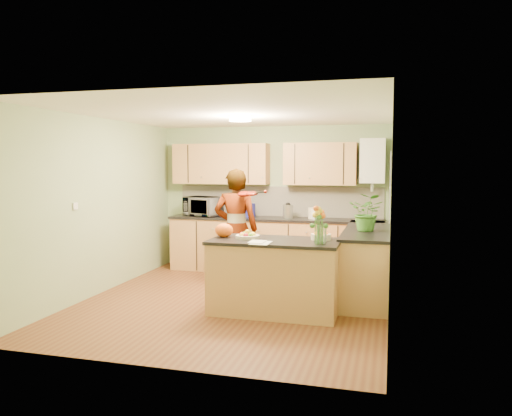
# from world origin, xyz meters

# --- Properties ---
(floor) EXTENTS (4.50, 4.50, 0.00)m
(floor) POSITION_xyz_m (0.00, 0.00, 0.00)
(floor) COLOR brown
(floor) RESTS_ON ground
(ceiling) EXTENTS (4.00, 4.50, 0.02)m
(ceiling) POSITION_xyz_m (0.00, 0.00, 2.50)
(ceiling) COLOR white
(ceiling) RESTS_ON wall_back
(wall_back) EXTENTS (4.00, 0.02, 2.50)m
(wall_back) POSITION_xyz_m (0.00, 2.25, 1.25)
(wall_back) COLOR #8FA979
(wall_back) RESTS_ON floor
(wall_front) EXTENTS (4.00, 0.02, 2.50)m
(wall_front) POSITION_xyz_m (0.00, -2.25, 1.25)
(wall_front) COLOR #8FA979
(wall_front) RESTS_ON floor
(wall_left) EXTENTS (0.02, 4.50, 2.50)m
(wall_left) POSITION_xyz_m (-2.00, 0.00, 1.25)
(wall_left) COLOR #8FA979
(wall_left) RESTS_ON floor
(wall_right) EXTENTS (0.02, 4.50, 2.50)m
(wall_right) POSITION_xyz_m (2.00, 0.00, 1.25)
(wall_right) COLOR #8FA979
(wall_right) RESTS_ON floor
(back_counter) EXTENTS (3.64, 0.62, 0.94)m
(back_counter) POSITION_xyz_m (0.10, 1.95, 0.47)
(back_counter) COLOR #BF7B4C
(back_counter) RESTS_ON floor
(right_counter) EXTENTS (0.62, 2.24, 0.94)m
(right_counter) POSITION_xyz_m (1.70, 0.85, 0.47)
(right_counter) COLOR #BF7B4C
(right_counter) RESTS_ON floor
(splashback) EXTENTS (3.60, 0.02, 0.52)m
(splashback) POSITION_xyz_m (0.10, 2.23, 1.20)
(splashback) COLOR white
(splashback) RESTS_ON back_counter
(upper_cabinets) EXTENTS (3.20, 0.34, 0.70)m
(upper_cabinets) POSITION_xyz_m (-0.18, 2.08, 1.85)
(upper_cabinets) COLOR #BF7B4C
(upper_cabinets) RESTS_ON wall_back
(boiler) EXTENTS (0.40, 0.30, 0.86)m
(boiler) POSITION_xyz_m (1.70, 2.09, 1.90)
(boiler) COLOR white
(boiler) RESTS_ON wall_back
(window_right) EXTENTS (0.01, 1.30, 1.05)m
(window_right) POSITION_xyz_m (1.99, 0.60, 1.55)
(window_right) COLOR white
(window_right) RESTS_ON wall_right
(light_switch) EXTENTS (0.02, 0.09, 0.09)m
(light_switch) POSITION_xyz_m (-1.99, -0.60, 1.30)
(light_switch) COLOR white
(light_switch) RESTS_ON wall_left
(ceiling_lamp) EXTENTS (0.30, 0.30, 0.07)m
(ceiling_lamp) POSITION_xyz_m (0.00, 0.30, 2.46)
(ceiling_lamp) COLOR #FFEABF
(ceiling_lamp) RESTS_ON ceiling
(peninsula_island) EXTENTS (1.60, 0.82, 0.91)m
(peninsula_island) POSITION_xyz_m (0.63, -0.31, 0.46)
(peninsula_island) COLOR #BF7B4C
(peninsula_island) RESTS_ON floor
(fruit_dish) EXTENTS (0.30, 0.30, 0.11)m
(fruit_dish) POSITION_xyz_m (0.28, -0.31, 0.96)
(fruit_dish) COLOR beige
(fruit_dish) RESTS_ON peninsula_island
(orange_bowl) EXTENTS (0.25, 0.25, 0.14)m
(orange_bowl) POSITION_xyz_m (1.18, -0.16, 0.98)
(orange_bowl) COLOR beige
(orange_bowl) RESTS_ON peninsula_island
(flower_vase) EXTENTS (0.27, 0.27, 0.51)m
(flower_vase) POSITION_xyz_m (1.23, -0.49, 1.25)
(flower_vase) COLOR silver
(flower_vase) RESTS_ON peninsula_island
(orange_bag) EXTENTS (0.25, 0.22, 0.18)m
(orange_bag) POSITION_xyz_m (-0.05, -0.26, 1.00)
(orange_bag) COLOR #FF6315
(orange_bag) RESTS_ON peninsula_island
(papers) EXTENTS (0.22, 0.30, 0.01)m
(papers) POSITION_xyz_m (0.53, -0.61, 0.92)
(papers) COLOR white
(papers) RESTS_ON peninsula_island
(violinist) EXTENTS (0.70, 0.51, 1.78)m
(violinist) POSITION_xyz_m (-0.20, 0.73, 0.89)
(violinist) COLOR tan
(violinist) RESTS_ON floor
(violin) EXTENTS (0.66, 0.57, 0.16)m
(violin) POSITION_xyz_m (-0.00, 0.51, 1.43)
(violin) COLOR #500905
(violin) RESTS_ON violinist
(microwave) EXTENTS (0.70, 0.57, 0.34)m
(microwave) POSITION_xyz_m (-1.18, 1.92, 1.11)
(microwave) COLOR white
(microwave) RESTS_ON back_counter
(blue_box) EXTENTS (0.31, 0.25, 0.23)m
(blue_box) POSITION_xyz_m (-0.43, 1.99, 1.05)
(blue_box) COLOR navy
(blue_box) RESTS_ON back_counter
(kettle) EXTENTS (0.16, 0.16, 0.31)m
(kettle) POSITION_xyz_m (0.34, 1.91, 1.07)
(kettle) COLOR #B4B5B9
(kettle) RESTS_ON back_counter
(jar_cream) EXTENTS (0.12, 0.12, 0.19)m
(jar_cream) POSITION_xyz_m (0.74, 1.94, 1.03)
(jar_cream) COLOR beige
(jar_cream) RESTS_ON back_counter
(jar_white) EXTENTS (0.12, 0.12, 0.16)m
(jar_white) POSITION_xyz_m (0.78, 1.90, 1.02)
(jar_white) COLOR white
(jar_white) RESTS_ON back_counter
(potted_plant) EXTENTS (0.55, 0.50, 0.51)m
(potted_plant) POSITION_xyz_m (1.70, 0.62, 1.20)
(potted_plant) COLOR #3C7A28
(potted_plant) RESTS_ON right_counter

